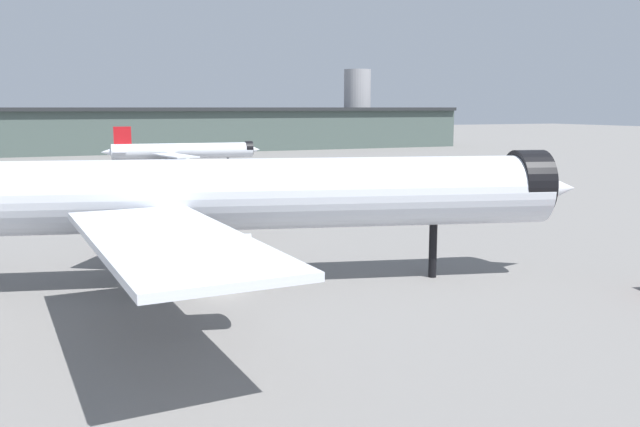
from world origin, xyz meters
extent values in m
plane|color=slate|center=(0.00, 0.00, 0.00)|extent=(900.00, 900.00, 0.00)
cylinder|color=silver|center=(1.82, 2.77, 7.91)|extent=(55.37, 20.48, 6.08)
cone|color=silver|center=(28.71, -4.53, 7.91)|extent=(8.02, 7.51, 5.96)
cylinder|color=black|center=(27.53, -4.21, 8.36)|extent=(4.25, 6.65, 6.14)
cube|color=silver|center=(1.75, 18.94, 7.15)|extent=(21.19, 25.86, 0.49)
cylinder|color=#B7BAC1|center=(2.25, 15.68, 5.14)|extent=(8.41, 5.27, 3.35)
cube|color=silver|center=(-6.42, -11.13, 7.15)|extent=(10.13, 25.48, 0.49)
cylinder|color=#B7BAC1|center=(-4.34, -8.58, 5.14)|extent=(8.41, 5.27, 3.35)
cylinder|color=black|center=(19.03, -1.90, 2.43)|extent=(0.73, 0.73, 4.87)
cylinder|color=black|center=(-0.03, 6.59, 2.43)|extent=(0.73, 0.73, 4.87)
cylinder|color=black|center=(-1.70, 0.42, 2.43)|extent=(0.73, 0.73, 4.87)
cylinder|color=silver|center=(21.27, 110.34, 4.83)|extent=(33.66, 8.16, 3.72)
cone|color=silver|center=(37.85, 108.10, 4.83)|extent=(4.54, 4.16, 3.64)
cone|color=silver|center=(4.69, 112.58, 4.83)|extent=(5.26, 4.15, 3.53)
cylinder|color=black|center=(37.11, 108.20, 5.11)|extent=(2.16, 3.94, 3.75)
cube|color=silver|center=(19.96, 119.99, 4.37)|extent=(11.35, 15.89, 0.30)
cylinder|color=#B7BAC1|center=(20.51, 118.09, 3.14)|extent=(4.92, 2.65, 2.04)
cube|color=silver|center=(17.45, 101.38, 4.37)|extent=(7.96, 15.77, 0.30)
cylinder|color=#B7BAC1|center=(18.48, 103.06, 3.14)|extent=(4.92, 2.65, 2.04)
cube|color=red|center=(7.34, 112.22, 7.81)|extent=(4.03, 0.91, 5.95)
cube|color=silver|center=(7.21, 116.21, 5.20)|extent=(3.79, 6.37, 0.22)
cube|color=silver|center=(6.15, 108.40, 5.20)|extent=(3.79, 6.37, 0.22)
cylinder|color=black|center=(31.88, 108.90, 1.49)|extent=(0.45, 0.45, 2.97)
cylinder|color=black|center=(19.87, 112.50, 1.49)|extent=(0.45, 0.45, 2.97)
cylinder|color=black|center=(19.35, 108.63, 1.49)|extent=(0.45, 0.45, 2.97)
cube|color=#475651|center=(34.04, 188.16, 7.00)|extent=(216.79, 34.66, 14.01)
cube|color=#232628|center=(34.04, 188.16, 14.61)|extent=(216.87, 37.57, 1.20)
cylinder|color=#939399|center=(106.79, 186.26, 14.92)|extent=(10.46, 10.46, 29.83)
cube|color=black|center=(10.17, 39.47, 0.50)|extent=(3.40, 3.39, 0.30)
cube|color=red|center=(9.49, 40.15, 1.25)|extent=(2.04, 2.04, 1.20)
cube|color=#1E2D38|center=(9.08, 40.55, 1.49)|extent=(1.00, 1.01, 0.60)
cube|color=red|center=(10.58, 39.07, 1.10)|extent=(2.49, 2.49, 0.90)
cylinder|color=black|center=(8.81, 39.69, 0.35)|extent=(0.69, 0.69, 0.70)
cylinder|color=black|center=(9.94, 40.83, 0.35)|extent=(0.69, 0.69, 0.70)
cylinder|color=black|center=(10.40, 38.12, 0.35)|extent=(0.69, 0.69, 0.70)
cylinder|color=black|center=(11.53, 39.25, 0.35)|extent=(0.69, 0.69, 0.70)
camera|label=1|loc=(-14.28, -52.20, 15.23)|focal=37.80mm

